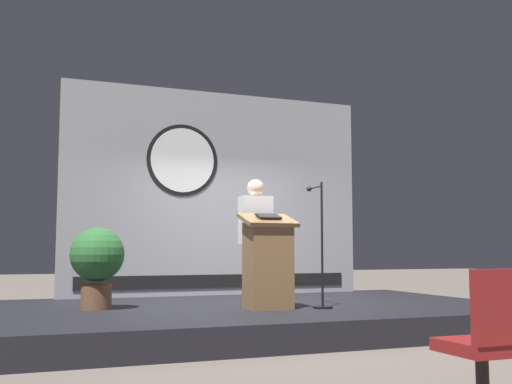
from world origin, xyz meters
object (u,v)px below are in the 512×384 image
at_px(microphone_stand, 321,263).
at_px(audience_chair_left, 490,334).
at_px(podium, 268,262).
at_px(speaker_person, 256,241).
at_px(potted_plant, 97,260).

xyz_separation_m(microphone_stand, audience_chair_left, (-0.78, -3.76, -0.35)).
relative_size(podium, audience_chair_left, 1.30).
distance_m(speaker_person, potted_plant, 1.98).
xyz_separation_m(podium, audience_chair_left, (-0.12, -3.86, -0.36)).
height_order(speaker_person, potted_plant, speaker_person).
height_order(microphone_stand, audience_chair_left, microphone_stand).
xyz_separation_m(podium, microphone_stand, (0.65, -0.10, -0.02)).
bearing_deg(potted_plant, podium, -19.52).
bearing_deg(microphone_stand, potted_plant, 163.07).
distance_m(podium, microphone_stand, 0.66).
bearing_deg(audience_chair_left, speaker_person, 88.05).
height_order(speaker_person, microphone_stand, speaker_person).
bearing_deg(podium, audience_chair_left, -91.83).
distance_m(podium, potted_plant, 2.04).
bearing_deg(audience_chair_left, microphone_stand, 78.29).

